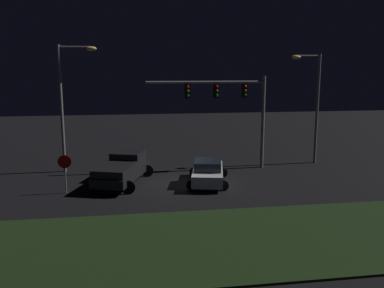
# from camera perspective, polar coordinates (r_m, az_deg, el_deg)

# --- Properties ---
(ground_plane) EXTENTS (80.00, 80.00, 0.00)m
(ground_plane) POSITION_cam_1_polar(r_m,az_deg,el_deg) (25.68, -1.09, -5.38)
(ground_plane) COLOR black
(grass_median) EXTENTS (23.15, 7.24, 0.10)m
(grass_median) POSITION_cam_1_polar(r_m,az_deg,el_deg) (17.18, 3.10, -13.39)
(grass_median) COLOR black
(grass_median) RESTS_ON ground_plane
(pickup_truck) EXTENTS (4.00, 5.76, 1.80)m
(pickup_truck) POSITION_cam_1_polar(r_m,az_deg,el_deg) (25.65, -9.58, -3.23)
(pickup_truck) COLOR black
(pickup_truck) RESTS_ON ground_plane
(car_sedan) EXTENTS (3.07, 4.68, 1.51)m
(car_sedan) POSITION_cam_1_polar(r_m,az_deg,el_deg) (25.25, 2.22, -3.92)
(car_sedan) COLOR silver
(car_sedan) RESTS_ON ground_plane
(traffic_signal_gantry) EXTENTS (8.32, 0.56, 6.50)m
(traffic_signal_gantry) POSITION_cam_1_polar(r_m,az_deg,el_deg) (28.56, 5.26, 6.17)
(traffic_signal_gantry) COLOR slate
(traffic_signal_gantry) RESTS_ON ground_plane
(street_lamp_left) EXTENTS (2.57, 0.44, 8.56)m
(street_lamp_left) POSITION_cam_1_polar(r_m,az_deg,el_deg) (28.85, -16.84, 6.72)
(street_lamp_left) COLOR slate
(street_lamp_left) RESTS_ON ground_plane
(street_lamp_right) EXTENTS (2.27, 0.44, 8.07)m
(street_lamp_right) POSITION_cam_1_polar(r_m,az_deg,el_deg) (31.49, 16.40, 6.47)
(street_lamp_right) COLOR slate
(street_lamp_right) RESTS_ON ground_plane
(stop_sign) EXTENTS (0.76, 0.08, 2.23)m
(stop_sign) POSITION_cam_1_polar(r_m,az_deg,el_deg) (24.20, -17.29, -3.01)
(stop_sign) COLOR slate
(stop_sign) RESTS_ON ground_plane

